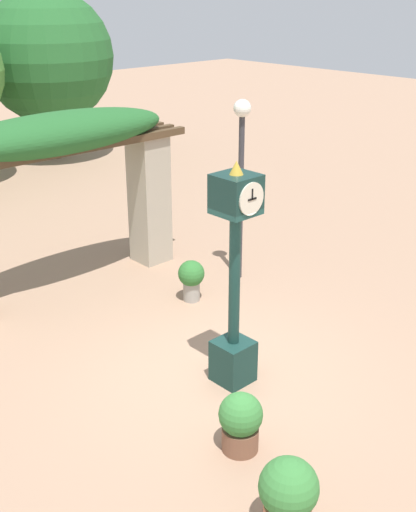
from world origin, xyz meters
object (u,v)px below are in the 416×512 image
object	(u,v)px
potted_plant_near_right	(191,277)
pedestal_clock	(234,282)
potted_plant_near_left	(241,421)
potted_plant_far_left	(288,495)
lamp_post	(241,157)

from	to	relation	value
potted_plant_near_right	pedestal_clock	bearing A→B (deg)	-118.78
potted_plant_near_left	potted_plant_far_left	xyz separation A→B (m)	(-0.55, -1.18, 0.06)
potted_plant_near_left	potted_plant_near_right	world-z (taller)	potted_plant_near_left
pedestal_clock	potted_plant_far_left	bearing A→B (deg)	-123.86
pedestal_clock	potted_plant_near_right	distance (m)	2.74
potted_plant_near_right	lamp_post	world-z (taller)	lamp_post
pedestal_clock	potted_plant_near_right	xyz separation A→B (m)	(1.22, 2.21, -1.07)
lamp_post	potted_plant_far_left	bearing A→B (deg)	-131.27
pedestal_clock	lamp_post	world-z (taller)	lamp_post
potted_plant_near_left	lamp_post	size ratio (longest dim) A/B	0.23
potted_plant_near_left	pedestal_clock	bearing A→B (deg)	48.15
potted_plant_near_left	potted_plant_near_right	xyz separation A→B (m)	(2.17, 3.28, 0.03)
potted_plant_near_left	lamp_post	distance (m)	5.20
pedestal_clock	potted_plant_near_left	size ratio (longest dim) A/B	4.14
potted_plant_near_left	potted_plant_far_left	size ratio (longest dim) A/B	0.87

